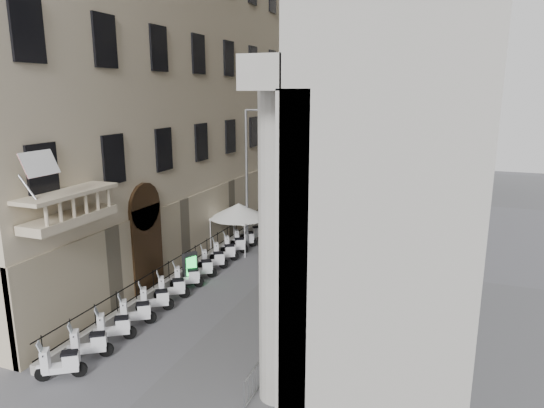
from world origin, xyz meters
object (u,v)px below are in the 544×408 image
Objects in this scene: security_tent at (237,210)px; street_lamp at (252,167)px; pedestrian_b at (370,197)px; pedestrian_a at (331,210)px; scooter_0 at (63,379)px; info_kiosk at (190,269)px.

street_lamp reaches higher than security_tent.
pedestrian_b is at bearing 67.04° from security_tent.
street_lamp is 16.00m from pedestrian_b.
pedestrian_a is at bearing 65.40° from security_tent.
security_tent is 3.03m from street_lamp.
street_lamp is 10.30m from pedestrian_a.
security_tent is (-0.38, 15.76, 2.51)m from scooter_0.
security_tent is at bearing 41.89° from pedestrian_a.
street_lamp reaches higher than pedestrian_b.
info_kiosk is at bearing -32.85° from scooter_0.
street_lamp is at bearing -0.63° from security_tent.
street_lamp is 5.30× the size of pedestrian_a.
street_lamp reaches higher than scooter_0.
pedestrian_a is at bearing 68.40° from street_lamp.
info_kiosk is at bearing -87.60° from security_tent.
scooter_0 is 24.81m from pedestrian_a.
pedestrian_a is (3.74, 15.35, -0.04)m from info_kiosk.
scooter_0 is at bearing -88.62° from security_tent.
street_lamp is 5.12× the size of info_kiosk.
security_tent is 6.78m from info_kiosk.
pedestrian_b reaches higher than scooter_0.
pedestrian_b is at bearing -44.27° from scooter_0.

